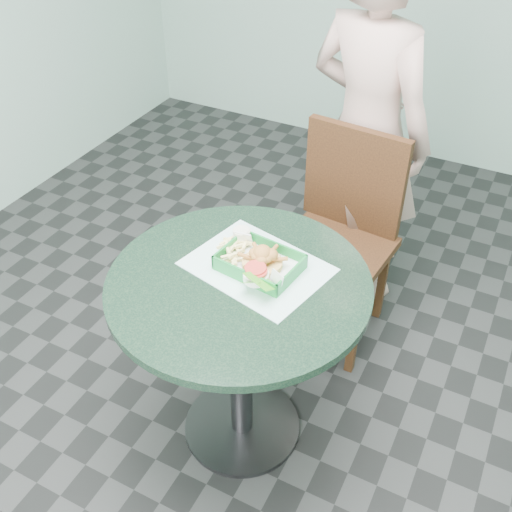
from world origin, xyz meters
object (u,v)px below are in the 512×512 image
at_px(dining_chair, 342,224).
at_px(sauce_ramekin, 237,240).
at_px(cafe_table, 240,323).
at_px(food_basket, 260,270).
at_px(crab_sandwich, 262,262).
at_px(diner_person, 369,116).

bearing_deg(dining_chair, sauce_ramekin, -100.08).
bearing_deg(sauce_ramekin, cafe_table, -59.89).
height_order(food_basket, crab_sandwich, crab_sandwich).
bearing_deg(dining_chair, diner_person, 99.67).
bearing_deg(sauce_ramekin, diner_person, 80.39).
xyz_separation_m(food_basket, sauce_ramekin, (-0.12, 0.07, 0.03)).
relative_size(food_basket, sauce_ramekin, 4.20).
distance_m(dining_chair, diner_person, 0.47).
xyz_separation_m(cafe_table, crab_sandwich, (0.04, 0.08, 0.22)).
height_order(dining_chair, sauce_ramekin, dining_chair).
relative_size(dining_chair, food_basket, 3.72).
bearing_deg(diner_person, dining_chair, 111.34).
bearing_deg(sauce_ramekin, crab_sandwich, -27.98).
bearing_deg(cafe_table, crab_sandwich, 62.06).
xyz_separation_m(cafe_table, food_basket, (0.03, 0.08, 0.19)).
xyz_separation_m(cafe_table, dining_chair, (0.08, 0.75, -0.05)).
xyz_separation_m(diner_person, food_basket, (-0.03, -0.96, -0.14)).
height_order(diner_person, food_basket, diner_person).
relative_size(dining_chair, diner_person, 0.51).
height_order(dining_chair, food_basket, dining_chair).
relative_size(diner_person, food_basket, 7.23).
xyz_separation_m(dining_chair, food_basket, (-0.05, -0.67, 0.23)).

